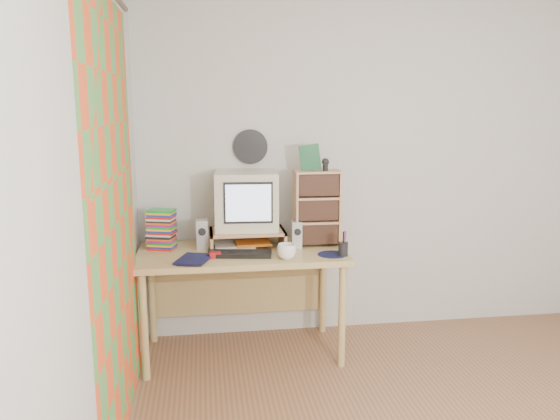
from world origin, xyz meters
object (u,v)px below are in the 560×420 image
object	(u,v)px
diary	(180,257)
keyboard	(240,254)
dvd_stack	(162,231)
desk	(241,267)
mug	(287,251)
crt_monitor	(246,200)
cd_rack	(317,208)

from	to	relation	value
diary	keyboard	bearing A→B (deg)	25.76
keyboard	dvd_stack	xyz separation A→B (m)	(-0.52, 0.26, 0.11)
dvd_stack	diary	size ratio (longest dim) A/B	1.08
desk	dvd_stack	xyz separation A→B (m)	(-0.54, 0.06, 0.26)
mug	diary	xyz separation A→B (m)	(-0.68, 0.06, -0.03)
mug	diary	size ratio (longest dim) A/B	0.54
desk	mug	xyz separation A→B (m)	(0.28, -0.30, 0.18)
crt_monitor	mug	world-z (taller)	crt_monitor
desk	cd_rack	world-z (taller)	cd_rack
keyboard	cd_rack	world-z (taller)	cd_rack
crt_monitor	keyboard	world-z (taller)	crt_monitor
mug	desk	bearing A→B (deg)	132.34
keyboard	diary	size ratio (longest dim) A/B	1.82
diary	dvd_stack	bearing A→B (deg)	132.07
crt_monitor	cd_rack	size ratio (longest dim) A/B	0.80
crt_monitor	mug	xyz separation A→B (m)	(0.23, -0.39, -0.27)
desk	cd_rack	distance (m)	0.67
mug	cd_rack	bearing A→B (deg)	50.60
diary	crt_monitor	bearing A→B (deg)	54.44
desk	keyboard	world-z (taller)	keyboard
mug	diary	bearing A→B (deg)	174.83
crt_monitor	dvd_stack	world-z (taller)	crt_monitor
crt_monitor	keyboard	size ratio (longest dim) A/B	1.01
diary	desk	bearing A→B (deg)	49.38
dvd_stack	desk	bearing A→B (deg)	10.22
crt_monitor	keyboard	xyz separation A→B (m)	(-0.07, -0.28, -0.31)
crt_monitor	diary	size ratio (longest dim) A/B	1.84
dvd_stack	mug	world-z (taller)	dvd_stack
desk	keyboard	size ratio (longest dim) A/B	3.35
keyboard	dvd_stack	bearing A→B (deg)	162.38
desk	mug	size ratio (longest dim) A/B	11.29
desk	mug	distance (m)	0.45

